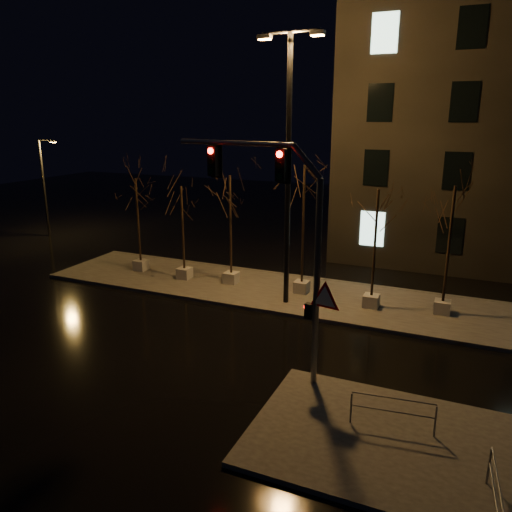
% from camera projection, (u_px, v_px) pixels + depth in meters
% --- Properties ---
extents(ground, '(90.00, 90.00, 0.00)m').
position_uv_depth(ground, '(201.00, 340.00, 18.83)').
color(ground, black).
rests_on(ground, ground).
extents(median, '(22.00, 5.00, 0.15)m').
position_uv_depth(median, '(262.00, 289.00, 24.11)').
color(median, '#403D39').
rests_on(median, ground).
extents(sidewalk_corner, '(7.00, 5.00, 0.15)m').
position_uv_depth(sidewalk_corner, '(387.00, 441.00, 12.84)').
color(sidewalk_corner, '#403D39').
rests_on(sidewalk_corner, ground).
extents(tree_0, '(1.80, 1.80, 5.06)m').
position_uv_depth(tree_0, '(137.00, 199.00, 25.84)').
color(tree_0, '#A9A59D').
rests_on(tree_0, median).
extents(tree_1, '(1.80, 1.80, 4.84)m').
position_uv_depth(tree_1, '(182.00, 207.00, 24.49)').
color(tree_1, '#A9A59D').
rests_on(tree_1, median).
extents(tree_2, '(1.80, 1.80, 5.46)m').
position_uv_depth(tree_2, '(230.00, 200.00, 23.66)').
color(tree_2, '#A9A59D').
rests_on(tree_2, median).
extents(tree_3, '(1.80, 1.80, 6.09)m').
position_uv_depth(tree_3, '(304.00, 195.00, 22.21)').
color(tree_3, '#A9A59D').
rests_on(tree_3, median).
extents(tree_4, '(1.80, 1.80, 5.26)m').
position_uv_depth(tree_4, '(377.00, 217.00, 20.59)').
color(tree_4, '#A9A59D').
rests_on(tree_4, median).
extents(tree_5, '(1.80, 1.80, 5.51)m').
position_uv_depth(tree_5, '(452.00, 215.00, 19.87)').
color(tree_5, '#A9A59D').
rests_on(tree_5, median).
extents(traffic_signal_mast, '(5.87, 1.21, 7.28)m').
position_uv_depth(traffic_signal_mast, '(283.00, 228.00, 14.92)').
color(traffic_signal_mast, '#5A5C62').
rests_on(traffic_signal_mast, sidewalk_corner).
extents(streetlight_main, '(2.80, 0.48, 11.20)m').
position_uv_depth(streetlight_main, '(288.00, 155.00, 20.52)').
color(streetlight_main, black).
rests_on(streetlight_main, median).
extents(streetlight_far, '(1.28, 0.54, 6.64)m').
position_uv_depth(streetlight_far, '(45.00, 184.00, 34.21)').
color(streetlight_far, black).
rests_on(streetlight_far, ground).
extents(guard_rail_a, '(2.18, 0.30, 0.95)m').
position_uv_depth(guard_rail_a, '(393.00, 409.00, 13.05)').
color(guard_rail_a, '#5A5C62').
rests_on(guard_rail_a, sidewalk_corner).
extents(guard_rail_b, '(0.22, 2.08, 0.99)m').
position_uv_depth(guard_rail_b, '(495.00, 491.00, 10.17)').
color(guard_rail_b, '#5A5C62').
rests_on(guard_rail_b, sidewalk_corner).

